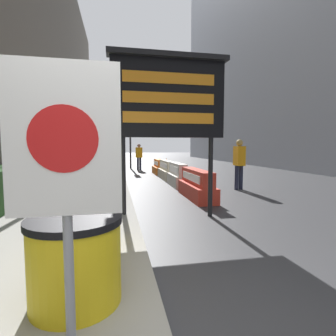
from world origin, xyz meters
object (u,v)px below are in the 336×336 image
barrel_drum_foreground (76,260)px  barrel_drum_middle (87,228)px  jersey_barrier_red_striped (197,186)px  traffic_light_near_curb (130,127)px  traffic_cone_mid (166,164)px  message_board (168,98)px  traffic_cone_near (163,166)px  pedestrian_worker (139,155)px  pedestrian_passerby (239,160)px  jersey_barrier_white (178,176)px  jersey_barrier_cream (167,171)px  warning_sign (65,160)px  jersey_barrier_orange_near (159,168)px

barrel_drum_foreground → barrel_drum_middle: bearing=90.1°
jersey_barrier_red_striped → traffic_light_near_curb: bearing=97.1°
traffic_cone_mid → traffic_light_near_curb: 3.49m
message_board → traffic_cone_near: bearing=80.3°
barrel_drum_middle → traffic_light_near_curb: bearing=84.8°
traffic_cone_near → traffic_light_near_curb: size_ratio=0.18×
barrel_drum_foreground → barrel_drum_middle: (-0.00, 0.91, 0.00)m
traffic_cone_near → pedestrian_worker: bearing=142.2°
barrel_drum_middle → pedestrian_passerby: bearing=48.6°
jersey_barrier_white → jersey_barrier_cream: jersey_barrier_white is taller
traffic_light_near_curb → pedestrian_passerby: (3.25, -9.49, -1.80)m
warning_sign → jersey_barrier_red_striped: (2.60, 5.64, -1.08)m
barrel_drum_foreground → jersey_barrier_orange_near: (2.67, 11.71, -0.17)m
message_board → traffic_light_near_curb: bearing=90.4°
message_board → barrel_drum_foreground: bearing=-115.8°
jersey_barrier_orange_near → pedestrian_worker: 2.80m
barrel_drum_middle → pedestrian_passerby: pedestrian_passerby is taller
barrel_drum_foreground → traffic_light_near_curb: traffic_light_near_curb is taller
pedestrian_passerby → warning_sign: bearing=-29.9°
barrel_drum_foreground → jersey_barrier_white: 7.80m
barrel_drum_foreground → jersey_barrier_white: barrel_drum_foreground is taller
warning_sign → jersey_barrier_orange_near: size_ratio=1.10×
traffic_cone_mid → traffic_light_near_curb: size_ratio=0.19×
traffic_light_near_curb → pedestrian_passerby: 10.19m
barrel_drum_middle → jersey_barrier_orange_near: (2.67, 10.80, -0.17)m
warning_sign → jersey_barrier_orange_near: 12.74m
jersey_barrier_red_striped → barrel_drum_middle: bearing=-123.6°
barrel_drum_middle → traffic_light_near_curb: (1.34, 14.69, 2.31)m
message_board → jersey_barrier_white: size_ratio=1.98×
jersey_barrier_cream → traffic_cone_mid: size_ratio=2.89×
jersey_barrier_white → jersey_barrier_cream: bearing=90.0°
jersey_barrier_white → pedestrian_passerby: pedestrian_passerby is taller
barrel_drum_foreground → warning_sign: warning_sign is taller
traffic_cone_near → traffic_light_near_curb: 3.91m
jersey_barrier_white → pedestrian_worker: 7.05m
warning_sign → pedestrian_worker: (1.73, 15.01, -0.46)m
jersey_barrier_red_striped → pedestrian_worker: pedestrian_worker is taller
message_board → traffic_cone_mid: (2.24, 11.85, -2.13)m
traffic_light_near_curb → traffic_cone_near: bearing=-52.2°
traffic_light_near_curb → barrel_drum_foreground: bearing=-94.9°
jersey_barrier_white → traffic_cone_mid: jersey_barrier_white is taller
barrel_drum_foreground → message_board: size_ratio=0.24×
traffic_light_near_curb → message_board: bearing=-89.6°
message_board → traffic_light_near_curb: size_ratio=0.86×
barrel_drum_foreground → jersey_barrier_orange_near: size_ratio=0.48×
jersey_barrier_red_striped → jersey_barrier_cream: bearing=90.0°
traffic_cone_mid → barrel_drum_foreground: bearing=-103.9°
jersey_barrier_orange_near → traffic_cone_mid: 3.27m
message_board → pedestrian_passerby: (3.15, 3.15, -1.46)m
message_board → pedestrian_worker: message_board is taller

